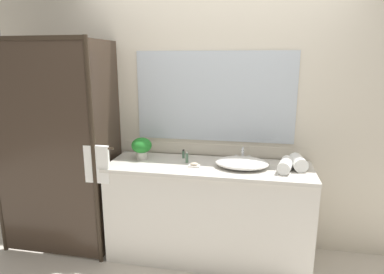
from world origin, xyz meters
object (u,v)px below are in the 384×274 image
(amenity_bottle_shampoo, at_px, (187,157))
(potted_plant, at_px, (142,147))
(sink_basin, at_px, (242,163))
(faucet, at_px, (243,157))
(soap_dish, at_px, (194,165))
(amenity_bottle_lotion, at_px, (183,154))
(rolled_towel_near_edge, at_px, (298,162))
(rolled_towel_middle, at_px, (285,165))

(amenity_bottle_shampoo, bearing_deg, potted_plant, 176.15)
(sink_basin, bearing_deg, faucet, 90.00)
(potted_plant, height_order, soap_dish, potted_plant)
(faucet, xyz_separation_m, amenity_bottle_lotion, (-0.55, 0.02, -0.01))
(faucet, distance_m, soap_dish, 0.46)
(amenity_bottle_lotion, relative_size, rolled_towel_near_edge, 0.40)
(potted_plant, distance_m, amenity_bottle_lotion, 0.40)
(rolled_towel_near_edge, height_order, rolled_towel_middle, rolled_towel_near_edge)
(faucet, height_order, amenity_bottle_shampoo, faucet)
(sink_basin, bearing_deg, amenity_bottle_lotion, 162.62)
(potted_plant, bearing_deg, rolled_towel_middle, -4.72)
(faucet, bearing_deg, rolled_towel_near_edge, -13.18)
(potted_plant, height_order, amenity_bottle_lotion, potted_plant)
(sink_basin, xyz_separation_m, soap_dish, (-0.41, -0.05, -0.03))
(faucet, height_order, rolled_towel_middle, faucet)
(soap_dish, height_order, rolled_towel_middle, rolled_towel_middle)
(sink_basin, bearing_deg, potted_plant, 175.38)
(rolled_towel_middle, bearing_deg, faucet, 152.32)
(soap_dish, xyz_separation_m, rolled_towel_near_edge, (0.88, 0.10, 0.04))
(soap_dish, bearing_deg, sink_basin, 7.35)
(potted_plant, relative_size, amenity_bottle_lotion, 2.46)
(soap_dish, xyz_separation_m, rolled_towel_middle, (0.77, 0.02, 0.04))
(amenity_bottle_lotion, xyz_separation_m, rolled_towel_near_edge, (1.03, -0.13, 0.02))
(faucet, distance_m, potted_plant, 0.94)
(sink_basin, relative_size, amenity_bottle_shampoo, 4.57)
(amenity_bottle_shampoo, bearing_deg, sink_basin, -5.30)
(rolled_towel_near_edge, bearing_deg, rolled_towel_middle, -144.28)
(potted_plant, xyz_separation_m, rolled_towel_middle, (1.29, -0.11, -0.07))
(faucet, relative_size, soap_dish, 1.70)
(soap_dish, distance_m, amenity_bottle_shampoo, 0.13)
(amenity_bottle_shampoo, bearing_deg, rolled_towel_middle, -5.16)
(amenity_bottle_lotion, bearing_deg, faucet, -1.59)
(rolled_towel_near_edge, bearing_deg, faucet, 166.82)
(sink_basin, relative_size, amenity_bottle_lotion, 5.61)
(faucet, relative_size, potted_plant, 0.84)
(faucet, distance_m, amenity_bottle_shampoo, 0.51)
(amenity_bottle_lotion, xyz_separation_m, amenity_bottle_shampoo, (0.06, -0.13, 0.01))
(faucet, height_order, amenity_bottle_lotion, faucet)
(sink_basin, distance_m, soap_dish, 0.41)
(potted_plant, relative_size, soap_dish, 2.03)
(soap_dish, distance_m, amenity_bottle_lotion, 0.27)
(potted_plant, bearing_deg, rolled_towel_near_edge, -1.12)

